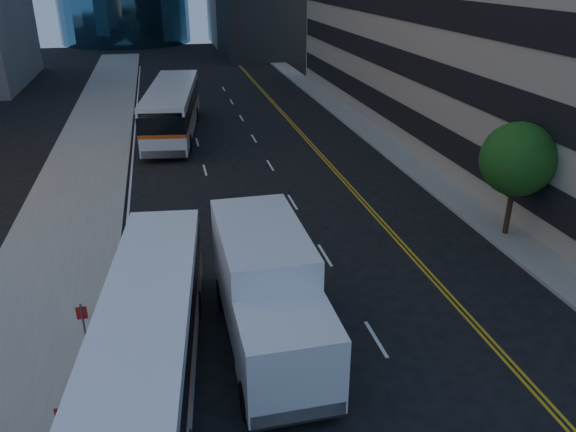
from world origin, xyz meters
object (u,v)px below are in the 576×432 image
at_px(street_tree, 518,159).
at_px(bus_front, 150,332).
at_px(box_truck, 268,292).
at_px(bus_rear, 173,109).

bearing_deg(street_tree, bus_front, -158.19).
relative_size(street_tree, bus_front, 0.44).
bearing_deg(bus_front, box_truck, 19.00).
height_order(bus_rear, box_truck, box_truck).
xyz_separation_m(street_tree, bus_rear, (-13.95, 20.33, -1.74)).
bearing_deg(box_truck, street_tree, 24.15).
distance_m(street_tree, bus_front, 16.93).
bearing_deg(street_tree, bus_rear, 124.45).
xyz_separation_m(street_tree, bus_front, (-15.60, -6.24, -2.04)).
height_order(street_tree, bus_front, street_tree).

